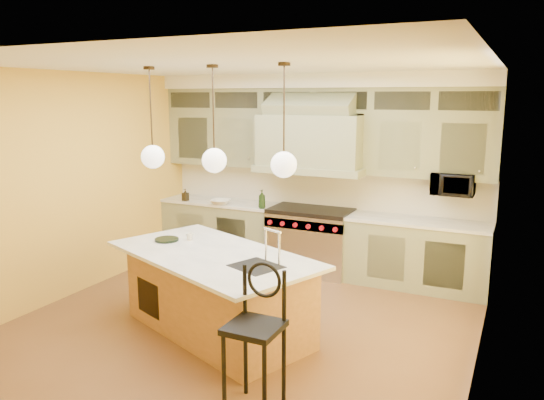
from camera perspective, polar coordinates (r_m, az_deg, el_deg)
The scene contains 18 objects.
floor at distance 6.25m, azimuth -3.31°, elevation -13.32°, with size 5.00×5.00×0.00m, color brown.
ceiling at distance 5.70m, azimuth -3.64°, elevation 14.28°, with size 5.00×5.00×0.00m, color white.
wall_back at distance 8.05m, azimuth 5.21°, elevation 2.96°, with size 5.00×5.00×0.00m, color gold.
wall_front at distance 3.88m, azimuth -21.81°, elevation -6.65°, with size 5.00×5.00×0.00m, color gold.
wall_left at distance 7.33m, azimuth -20.81°, elevation 1.49°, with size 5.00×5.00×0.00m, color gold.
wall_right at distance 5.10m, azimuth 21.91°, elevation -2.52°, with size 5.00×5.00×0.00m, color gold.
back_cabinetry at distance 7.80m, azimuth 4.52°, elevation 2.57°, with size 5.00×0.77×2.90m.
range at distance 7.92m, azimuth 4.18°, elevation -4.29°, with size 1.20×0.74×0.96m.
kitchen_island at distance 5.94m, azimuth -5.92°, elevation -9.77°, with size 2.70×2.08×1.35m.
counter_stool at distance 4.47m, azimuth -1.72°, elevation -13.66°, with size 0.43×0.43×1.24m.
microwave at distance 7.35m, azimuth 18.89°, elevation 1.64°, with size 0.54×0.37×0.30m, color black.
oil_bottle_a at distance 7.86m, azimuth -1.09°, elevation 0.08°, with size 0.11×0.11×0.28m, color black.
oil_bottle_b at distance 8.57m, azimuth -9.30°, elevation 0.54°, with size 0.09×0.09×0.19m, color black.
fruit_bowl at distance 8.23m, azimuth -5.56°, elevation -0.21°, with size 0.30×0.30×0.07m, color white.
cup at distance 6.31m, azimuth -8.85°, elevation -3.91°, with size 0.09×0.09×0.08m, color silver.
pendant_left at distance 6.05m, azimuth -12.71°, elevation 4.83°, with size 0.26×0.26×1.11m.
pendant_center at distance 5.59m, azimuth -6.23°, elevation 4.55°, with size 0.26×0.26×1.11m.
pendant_right at distance 5.22m, azimuth 1.28°, elevation 4.14°, with size 0.26×0.26×1.11m.
Camera 1 is at (2.77, -4.97, 2.58)m, focal length 35.00 mm.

